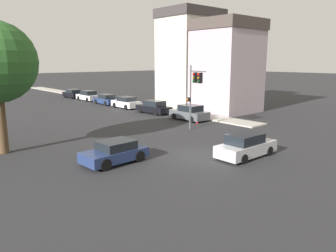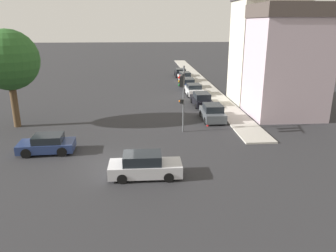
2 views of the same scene
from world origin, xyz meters
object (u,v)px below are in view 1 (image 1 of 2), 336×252
parked_car_3 (106,100)px  parked_car_4 (88,96)px  traffic_signal (194,86)px  crossing_car_1 (115,152)px  parked_car_2 (126,103)px  parked_car_0 (190,113)px  parked_car_1 (154,107)px  parked_car_5 (73,94)px  crossing_car_0 (246,146)px  fire_hydrant (197,119)px

parked_car_3 → parked_car_4: 5.79m
traffic_signal → crossing_car_1: 11.40m
crossing_car_1 → parked_car_2: bearing=-128.4°
parked_car_0 → parked_car_1: parked_car_0 is taller
parked_car_3 → parked_car_5: size_ratio=1.00×
crossing_car_0 → parked_car_2: (6.68, 23.82, -0.01)m
parked_car_4 → parked_car_5: 5.08m
parked_car_4 → fire_hydrant: 24.60m
parked_car_3 → parked_car_4: (0.21, 5.79, 0.05)m
traffic_signal → parked_car_4: bearing=-84.3°
parked_car_2 → parked_car_3: bearing=-1.2°
parked_car_1 → parked_car_2: 5.85m
parked_car_2 → fire_hydrant: bearing=175.0°
parked_car_2 → parked_car_5: parked_car_2 is taller
parked_car_5 → crossing_car_1: bearing=159.1°
parked_car_0 → parked_car_2: (-0.07, 11.81, -0.04)m
crossing_car_0 → parked_car_1: bearing=69.9°
parked_car_0 → parked_car_2: size_ratio=0.99×
fire_hydrant → parked_car_1: bearing=84.4°
crossing_car_0 → parked_car_3: 29.60m
crossing_car_0 → crossing_car_1: size_ratio=1.11×
crossing_car_0 → parked_car_4: parked_car_4 is taller
traffic_signal → parked_car_0: size_ratio=1.35×
parked_car_2 → parked_car_4: parked_car_4 is taller
parked_car_3 → parked_car_2: bearing=-178.4°
crossing_car_1 → parked_car_1: parked_car_1 is taller
parked_car_4 → parked_car_0: bearing=178.1°
crossing_car_1 → parked_car_1: (13.81, 13.44, 0.06)m
parked_car_2 → parked_car_4: bearing=-2.6°
crossing_car_0 → parked_car_0: size_ratio=1.06×
parked_car_1 → fire_hydrant: bearing=172.2°
parked_car_2 → fire_hydrant: size_ratio=4.66×
parked_car_0 → parked_car_2: 11.81m
crossing_car_1 → parked_car_2: size_ratio=0.95×
traffic_signal → parked_car_3: (3.39, 20.93, -3.36)m
parked_car_4 → parked_car_3: bearing=176.3°
crossing_car_0 → parked_car_3: crossing_car_0 is taller
crossing_car_1 → parked_car_2: 23.72m
parked_car_2 → parked_car_5: size_ratio=0.96×
crossing_car_0 → crossing_car_1: 8.44m
parked_car_1 → parked_car_5: size_ratio=1.04×
parked_car_2 → parked_car_3: 5.03m
parked_car_1 → parked_car_2: bearing=-2.1°
traffic_signal → parked_car_3: 21.47m
parked_car_3 → fire_hydrant: size_ratio=4.88×
traffic_signal → parked_car_4: size_ratio=1.28×
parked_car_5 → crossing_car_0: bearing=171.0°
crossing_car_0 → parked_car_5: size_ratio=1.00×
parked_car_4 → crossing_car_0: bearing=167.1°
crossing_car_0 → parked_car_1: size_ratio=0.97×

